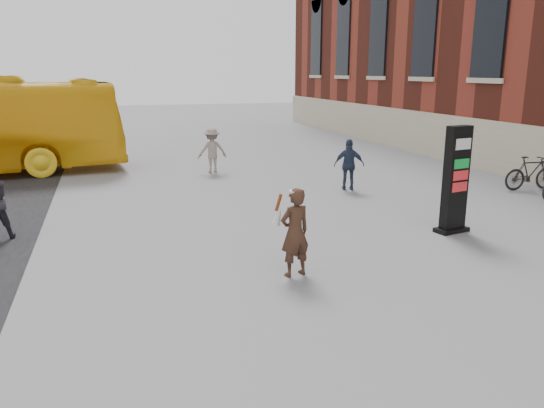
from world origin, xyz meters
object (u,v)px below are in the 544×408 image
object	(u,v)px
woman	(295,231)
pedestrian_b	(212,150)
pedestrian_c	(349,165)
info_pylon	(456,180)
bike_7	(531,173)

from	to	relation	value
woman	pedestrian_b	size ratio (longest dim) A/B	1.00
woman	pedestrian_c	world-z (taller)	woman
info_pylon	pedestrian_b	size ratio (longest dim) A/B	1.50
pedestrian_b	bike_7	distance (m)	10.25
woman	pedestrian_b	distance (m)	10.03
info_pylon	bike_7	world-z (taller)	info_pylon
pedestrian_b	pedestrian_c	world-z (taller)	pedestrian_b
woman	pedestrian_c	size ratio (longest dim) A/B	1.03
woman	pedestrian_b	bearing A→B (deg)	-106.91
woman	pedestrian_c	bearing A→B (deg)	-136.78
info_pylon	pedestrian_c	distance (m)	4.63
bike_7	info_pylon	bearing A→B (deg)	126.57
info_pylon	bike_7	bearing A→B (deg)	21.06
info_pylon	pedestrian_b	world-z (taller)	info_pylon
woman	pedestrian_c	xyz separation A→B (m)	(3.87, 6.00, -0.04)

